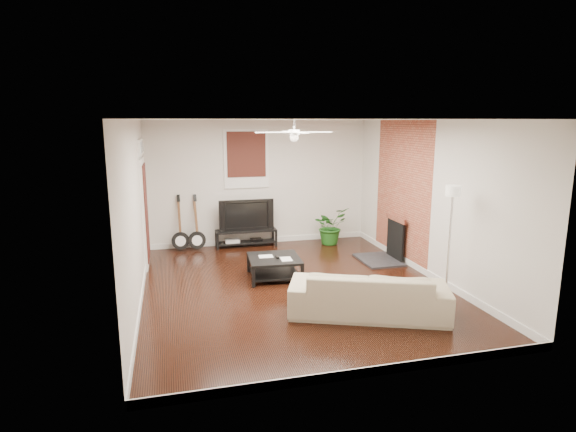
# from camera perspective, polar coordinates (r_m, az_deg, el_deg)

# --- Properties ---
(room) EXTENTS (5.01, 6.01, 2.81)m
(room) POSITION_cam_1_polar(r_m,az_deg,el_deg) (7.72, 0.73, 1.24)
(room) COLOR black
(room) RESTS_ON ground
(brick_accent) EXTENTS (0.02, 2.20, 2.80)m
(brick_accent) POSITION_cam_1_polar(r_m,az_deg,el_deg) (9.55, 13.73, 2.91)
(brick_accent) COLOR #A34A34
(brick_accent) RESTS_ON floor
(fireplace) EXTENTS (0.80, 1.10, 0.92)m
(fireplace) POSITION_cam_1_polar(r_m,az_deg,el_deg) (9.60, 11.94, -2.69)
(fireplace) COLOR black
(fireplace) RESTS_ON floor
(window_back) EXTENTS (1.00, 0.06, 1.30)m
(window_back) POSITION_cam_1_polar(r_m,az_deg,el_deg) (10.47, -5.10, 6.96)
(window_back) COLOR #36180E
(window_back) RESTS_ON wall_back
(door_left) EXTENTS (0.08, 1.00, 2.50)m
(door_left) POSITION_cam_1_polar(r_m,az_deg,el_deg) (9.37, -17.09, 1.64)
(door_left) COLOR white
(door_left) RESTS_ON wall_left
(tv_stand) EXTENTS (1.36, 0.36, 0.38)m
(tv_stand) POSITION_cam_1_polar(r_m,az_deg,el_deg) (10.56, -5.13, -2.69)
(tv_stand) COLOR black
(tv_stand) RESTS_ON floor
(tv) EXTENTS (1.22, 0.16, 0.70)m
(tv) POSITION_cam_1_polar(r_m,az_deg,el_deg) (10.46, -5.20, 0.21)
(tv) COLOR black
(tv) RESTS_ON tv_stand
(coffee_table) EXTENTS (0.96, 0.96, 0.38)m
(coffee_table) POSITION_cam_1_polar(r_m,az_deg,el_deg) (8.45, -1.68, -6.31)
(coffee_table) COLOR black
(coffee_table) RESTS_ON floor
(sofa) EXTENTS (2.44, 1.66, 0.66)m
(sofa) POSITION_cam_1_polar(r_m,az_deg,el_deg) (6.97, 9.77, -9.20)
(sofa) COLOR tan
(sofa) RESTS_ON floor
(floor_lamp) EXTENTS (0.40, 0.40, 1.85)m
(floor_lamp) POSITION_cam_1_polar(r_m,az_deg,el_deg) (7.51, 19.09, -3.41)
(floor_lamp) COLOR white
(floor_lamp) RESTS_ON floor
(potted_plant) EXTENTS (0.98, 0.94, 0.84)m
(potted_plant) POSITION_cam_1_polar(r_m,az_deg,el_deg) (10.71, 5.18, -1.22)
(potted_plant) COLOR #1E5C1A
(potted_plant) RESTS_ON floor
(guitar_left) EXTENTS (0.40, 0.29, 1.24)m
(guitar_left) POSITION_cam_1_polar(r_m,az_deg,el_deg) (10.31, -13.08, -0.85)
(guitar_left) COLOR black
(guitar_left) RESTS_ON floor
(guitar_right) EXTENTS (0.42, 0.33, 1.24)m
(guitar_right) POSITION_cam_1_polar(r_m,az_deg,el_deg) (10.30, -11.13, -0.79)
(guitar_right) COLOR black
(guitar_right) RESTS_ON floor
(ceiling_fan) EXTENTS (1.24, 1.24, 0.32)m
(ceiling_fan) POSITION_cam_1_polar(r_m,az_deg,el_deg) (7.59, 0.76, 10.18)
(ceiling_fan) COLOR white
(ceiling_fan) RESTS_ON ceiling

